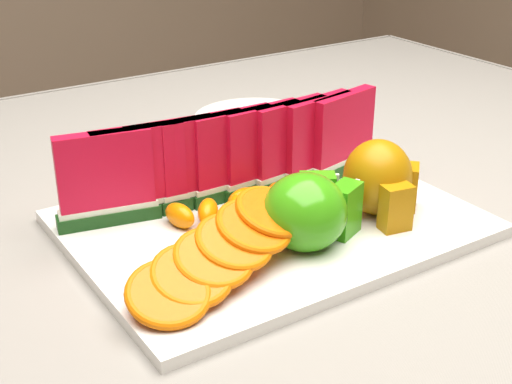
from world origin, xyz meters
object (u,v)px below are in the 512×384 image
(platter, at_px, (271,223))
(apple_cluster, at_px, (309,211))
(side_plate, at_px, (256,119))
(pear_cluster, at_px, (380,179))

(platter, height_order, apple_cluster, apple_cluster)
(side_plate, bearing_deg, apple_cluster, -115.36)
(side_plate, bearing_deg, pear_cluster, -101.09)
(platter, distance_m, apple_cluster, 0.07)
(apple_cluster, bearing_deg, platter, 93.47)
(platter, bearing_deg, side_plate, 59.61)
(platter, height_order, side_plate, platter)
(pear_cluster, relative_size, side_plate, 0.49)
(platter, relative_size, pear_cluster, 4.26)
(apple_cluster, distance_m, side_plate, 0.39)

